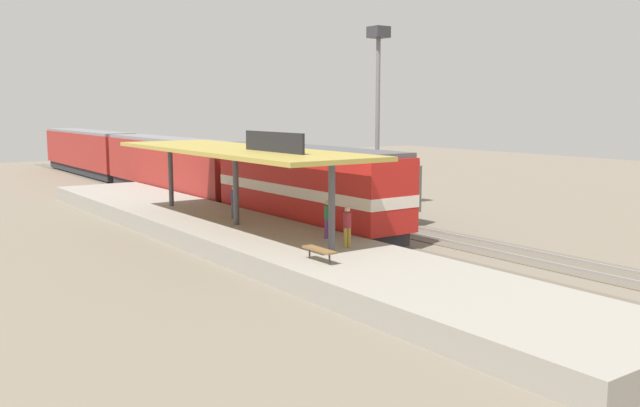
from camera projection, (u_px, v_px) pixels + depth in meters
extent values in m
plane|color=#706656|center=(342.00, 229.00, 37.89)|extent=(120.00, 120.00, 0.00)
cube|color=#5F5649|center=(312.00, 232.00, 36.74)|extent=(3.20, 110.00, 0.04)
cube|color=gray|center=(301.00, 233.00, 36.32)|extent=(0.10, 110.00, 0.16)
cube|color=gray|center=(323.00, 230.00, 37.14)|extent=(0.10, 110.00, 0.16)
cube|color=#5F5649|center=(378.00, 224.00, 39.38)|extent=(3.20, 110.00, 0.04)
cube|color=gray|center=(368.00, 224.00, 38.96)|extent=(0.10, 110.00, 0.16)
cube|color=gray|center=(387.00, 222.00, 39.78)|extent=(0.10, 110.00, 0.16)
cube|color=gray|center=(237.00, 233.00, 34.04)|extent=(6.00, 44.00, 0.90)
cylinder|color=#47474C|center=(332.00, 208.00, 27.27)|extent=(0.28, 0.28, 3.60)
cylinder|color=#47474C|center=(236.00, 189.00, 33.73)|extent=(0.28, 0.28, 3.60)
cylinder|color=#47474C|center=(171.00, 176.00, 40.19)|extent=(0.28, 0.28, 3.60)
cube|color=#A38E3D|center=(235.00, 150.00, 33.46)|extent=(5.20, 18.00, 0.20)
cube|color=black|center=(273.00, 142.00, 30.48)|extent=(0.12, 4.80, 0.90)
cylinder|color=#333338|center=(329.00, 259.00, 25.26)|extent=(0.07, 0.07, 0.42)
cylinder|color=#333338|center=(310.00, 253.00, 26.31)|extent=(0.07, 0.07, 0.42)
cube|color=brown|center=(319.00, 250.00, 25.75)|extent=(0.44, 1.70, 0.08)
cube|color=#28282D|center=(307.00, 222.00, 37.11)|extent=(2.60, 13.60, 0.70)
cube|color=red|center=(307.00, 183.00, 36.82)|extent=(2.90, 14.40, 3.50)
cube|color=#4C4C51|center=(306.00, 149.00, 36.56)|extent=(2.78, 14.11, 0.24)
cube|color=silver|center=(307.00, 188.00, 36.85)|extent=(2.93, 14.43, 0.56)
cube|color=#28282D|center=(173.00, 190.00, 51.64)|extent=(2.60, 19.20, 0.70)
cube|color=maroon|center=(172.00, 163.00, 51.36)|extent=(2.90, 20.00, 3.30)
cube|color=slate|center=(171.00, 140.00, 51.12)|extent=(2.78, 19.60, 0.24)
cube|color=#28282D|center=(89.00, 169.00, 68.44)|extent=(2.60, 19.20, 0.70)
cube|color=maroon|center=(88.00, 149.00, 68.16)|extent=(2.90, 20.00, 3.30)
cube|color=slate|center=(87.00, 132.00, 67.91)|extent=(2.78, 19.60, 0.24)
cube|color=#28282D|center=(337.00, 207.00, 42.46)|extent=(2.50, 11.20, 0.70)
cube|color=#4C564C|center=(337.00, 181.00, 42.23)|extent=(2.80, 12.00, 2.60)
cube|color=#3D453D|center=(337.00, 158.00, 42.03)|extent=(2.69, 11.76, 0.24)
cylinder|color=slate|center=(377.00, 126.00, 43.61)|extent=(0.28, 0.28, 11.00)
cube|color=#333338|center=(379.00, 32.00, 42.80)|extent=(1.10, 1.10, 0.70)
cylinder|color=#663375|center=(326.00, 229.00, 30.27)|extent=(0.16, 0.16, 0.84)
cylinder|color=#663375|center=(329.00, 229.00, 30.37)|extent=(0.16, 0.16, 0.84)
cylinder|color=#23603D|center=(328.00, 213.00, 30.22)|extent=(0.34, 0.34, 0.64)
sphere|color=tan|center=(328.00, 203.00, 30.16)|extent=(0.23, 0.23, 0.23)
cylinder|color=#4C4C51|center=(233.00, 211.00, 35.74)|extent=(0.16, 0.16, 0.84)
cylinder|color=#4C4C51|center=(236.00, 210.00, 35.84)|extent=(0.16, 0.16, 0.84)
cylinder|color=navy|center=(234.00, 197.00, 35.68)|extent=(0.34, 0.34, 0.64)
sphere|color=tan|center=(234.00, 188.00, 35.62)|extent=(0.23, 0.23, 0.23)
cylinder|color=olive|center=(345.00, 238.00, 28.29)|extent=(0.16, 0.16, 0.84)
cylinder|color=olive|center=(349.00, 237.00, 28.39)|extent=(0.16, 0.16, 0.84)
cylinder|color=maroon|center=(347.00, 220.00, 28.24)|extent=(0.34, 0.34, 0.64)
sphere|color=tan|center=(347.00, 210.00, 28.18)|extent=(0.23, 0.23, 0.23)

